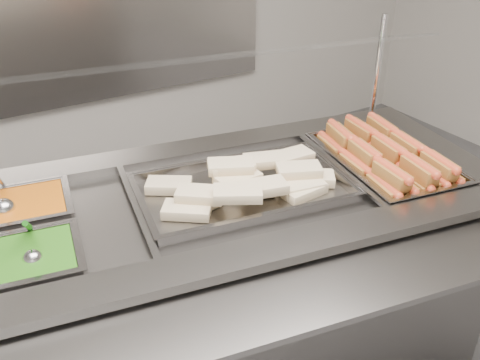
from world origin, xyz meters
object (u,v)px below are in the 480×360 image
ladle (4,207)px  sneeze_guard (202,63)px  steam_counter (228,293)px  pan_hotdogs (384,167)px  pan_wraps (243,192)px  serving_spoon (32,253)px

ladle → sneeze_guard: bearing=-3.0°
steam_counter → sneeze_guard: (0.04, 0.22, 0.85)m
pan_hotdogs → ladle: (-1.32, 0.38, 0.05)m
pan_wraps → serving_spoon: serving_spoon is taller
pan_hotdogs → serving_spoon: 1.30m
pan_hotdogs → pan_wraps: size_ratio=0.81×
steam_counter → ladle: 0.87m
sneeze_guard → serving_spoon: bearing=-159.3°
sneeze_guard → pan_hotdogs: 0.81m
sneeze_guard → ladle: size_ratio=8.89×
serving_spoon → sneeze_guard: bearing=20.7°
pan_hotdogs → steam_counter: bearing=169.7°
steam_counter → sneeze_guard: bearing=79.7°
ladle → pan_hotdogs: bearing=-16.0°
serving_spoon → pan_wraps: bearing=2.2°
sneeze_guard → serving_spoon: 0.83m
sneeze_guard → pan_hotdogs: size_ratio=2.78×
pan_hotdogs → pan_wraps: same height
steam_counter → pan_wraps: 0.45m
sneeze_guard → pan_wraps: size_ratio=2.26×
pan_hotdogs → serving_spoon: size_ratio=3.42×
serving_spoon → steam_counter: bearing=3.4°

